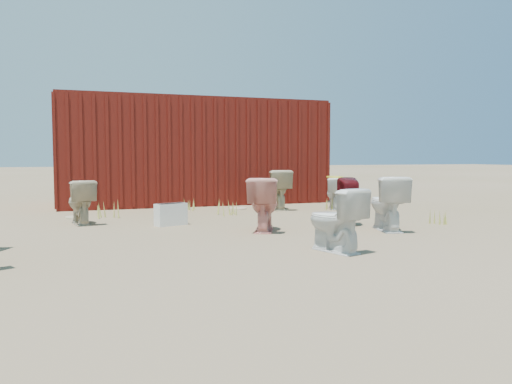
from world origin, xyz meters
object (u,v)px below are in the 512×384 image
object	(u,v)px
toilet_back_beige_right	(277,190)
toilet_back_yellowlid	(335,193)
toilet_front_e	(387,203)
toilet_back_beige_left	(81,202)
loose_tank	(171,214)
toilet_front_maroon	(350,202)
shipping_container	(192,152)
toilet_front_pink	(263,204)
toilet_front_c	(335,220)
toilet_back_e	(340,193)

from	to	relation	value
toilet_back_beige_right	toilet_back_yellowlid	xyz separation A→B (m)	(1.15, -0.34, -0.08)
toilet_front_e	toilet_back_beige_left	xyz separation A→B (m)	(-4.26, 2.22, -0.04)
loose_tank	toilet_back_beige_left	bearing A→B (deg)	134.19
toilet_front_maroon	shipping_container	bearing A→B (deg)	-59.20
toilet_front_pink	toilet_back_beige_right	size ratio (longest dim) A/B	0.97
shipping_container	toilet_front_maroon	size ratio (longest dim) A/B	7.90
toilet_front_pink	toilet_back_yellowlid	xyz separation A→B (m)	(2.45, 2.37, -0.07)
toilet_front_pink	toilet_back_yellowlid	world-z (taller)	toilet_front_pink
toilet_front_c	toilet_back_beige_left	bearing A→B (deg)	-68.51
toilet_back_beige_right	toilet_back_yellowlid	distance (m)	1.20
toilet_front_pink	toilet_front_c	bearing A→B (deg)	121.68
toilet_front_pink	shipping_container	bearing A→B (deg)	-65.53
toilet_front_c	loose_tank	world-z (taller)	toilet_front_c
toilet_front_e	toilet_back_beige_right	distance (m)	3.30
toilet_front_c	toilet_back_e	distance (m)	4.80
toilet_front_pink	toilet_back_beige_left	world-z (taller)	toilet_front_pink
toilet_front_c	toilet_front_maroon	world-z (taller)	toilet_front_maroon
toilet_back_beige_right	toilet_front_pink	bearing A→B (deg)	71.54
toilet_front_maroon	toilet_back_beige_left	size ratio (longest dim) A/B	1.06
toilet_front_maroon	toilet_back_e	distance (m)	2.56
loose_tank	toilet_front_e	bearing A→B (deg)	-49.35
toilet_front_pink	toilet_front_c	xyz separation A→B (m)	(0.22, -1.77, -0.03)
toilet_back_yellowlid	toilet_back_e	distance (m)	0.15
toilet_back_e	toilet_back_beige_right	bearing A→B (deg)	12.20
loose_tank	shipping_container	bearing A→B (deg)	52.38
toilet_front_pink	toilet_back_yellowlid	size ratio (longest dim) A/B	1.20
shipping_container	toilet_front_c	bearing A→B (deg)	-88.16
toilet_front_c	shipping_container	bearing A→B (deg)	-105.38
toilet_back_beige_left	toilet_back_beige_right	world-z (taller)	toilet_back_beige_right
toilet_front_maroon	toilet_back_beige_right	size ratio (longest dim) A/B	0.93
toilet_back_yellowlid	toilet_front_c	bearing A→B (deg)	82.74
toilet_back_beige_left	toilet_back_yellowlid	bearing A→B (deg)	177.74
shipping_container	toilet_back_yellowlid	bearing A→B (deg)	-46.53
shipping_container	toilet_back_beige_left	bearing A→B (deg)	-127.70
shipping_container	toilet_back_beige_left	world-z (taller)	shipping_container
toilet_front_pink	loose_tank	distance (m)	1.59
toilet_front_e	toilet_front_pink	bearing A→B (deg)	-4.10
toilet_front_maroon	loose_tank	xyz separation A→B (m)	(-2.67, 0.94, -0.20)
shipping_container	toilet_back_beige_right	distance (m)	2.70
toilet_front_maroon	loose_tank	size ratio (longest dim) A/B	1.52
toilet_front_maroon	toilet_front_e	xyz separation A→B (m)	(0.25, -0.66, 0.02)
toilet_back_beige_left	toilet_front_e	bearing A→B (deg)	142.12
toilet_front_maroon	toilet_front_e	size ratio (longest dim) A/B	0.94
shipping_container	loose_tank	distance (m)	4.22
toilet_front_c	toilet_front_e	xyz separation A→B (m)	(1.51, 1.21, 0.03)
toilet_back_beige_right	toilet_back_e	size ratio (longest dim) A/B	1.27
shipping_container	toilet_front_e	distance (m)	5.82
toilet_front_pink	toilet_back_beige_left	bearing A→B (deg)	-8.80
toilet_front_e	toilet_back_beige_left	world-z (taller)	toilet_front_e
toilet_front_pink	toilet_front_c	world-z (taller)	toilet_front_pink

